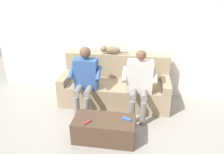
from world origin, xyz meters
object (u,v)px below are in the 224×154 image
Objects in this scene: couch at (115,88)px; cat_on_backrest at (110,50)px; remote_red at (87,122)px; coffee_table at (104,129)px; person_left_seated at (140,80)px; person_right_seated at (85,77)px; remote_blue at (127,119)px.

couch is 0.74m from cat_on_backrest.
couch reaches higher than remote_red.
person_left_seated is at bearing -120.91° from coffee_table.
person_right_seated reaches higher than remote_red.
remote_red is at bearing -139.73° from remote_blue.
coffee_table is 1.04m from person_left_seated.
coffee_table is 1.70× the size of cat_on_backrest.
remote_red is (0.55, 0.16, -0.00)m from remote_blue.
person_left_seated is 1.18m from remote_red.
person_right_seated is 0.78m from cat_on_backrest.
cat_on_backrest is (0.13, -1.38, 0.81)m from coffee_table.
coffee_table is 6.75× the size of remote_red.
person_left_seated is (-0.47, -0.79, 0.48)m from coffee_table.
person_right_seated reaches higher than cat_on_backrest.
remote_blue is 1.03× the size of remote_red.
person_right_seated reaches higher than person_left_seated.
person_left_seated is 0.94m from person_right_seated.
cat_on_backrest is 3.85× the size of remote_blue.
person_right_seated is 0.96m from remote_red.
person_right_seated is (0.94, 0.03, 0.01)m from person_left_seated.
coffee_table is at bearing 59.09° from person_left_seated.
remote_blue is (-0.33, 1.09, 0.05)m from couch.
person_left_seated is at bearing 102.69° from remote_blue.
person_left_seated reaches higher than remote_blue.
couch is at bearing -90.00° from coffee_table.
cat_on_backrest is 1.63m from remote_red.
person_right_seated is at bearing 38.60° from couch.
cat_on_backrest reaches higher than couch.
couch is at bearing 118.04° from cat_on_backrest.
remote_red is at bearing 106.09° from person_right_seated.
person_left_seated is 2.17× the size of cat_on_backrest.
cat_on_backrest reaches higher than coffee_table.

